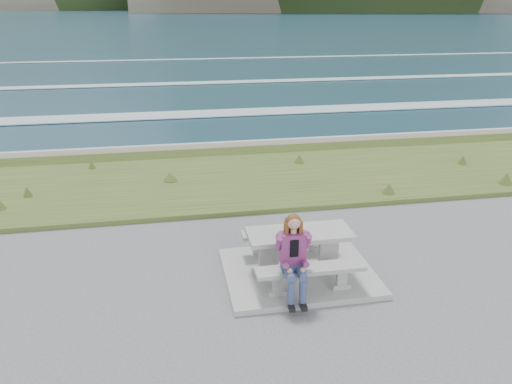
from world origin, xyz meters
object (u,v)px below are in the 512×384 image
(picnic_table, at_px, (299,240))
(bench_landward, at_px, (310,273))
(bench_seaward, at_px, (289,235))
(seated_woman, at_px, (294,269))

(picnic_table, bearing_deg, bench_landward, -90.00)
(bench_seaward, xyz_separation_m, seated_woman, (-0.31, -1.53, 0.16))
(bench_seaward, distance_m, seated_woman, 1.57)
(picnic_table, distance_m, seated_woman, 0.89)
(bench_seaward, bearing_deg, bench_landward, -90.00)
(bench_landward, height_order, bench_seaward, same)
(bench_seaward, height_order, seated_woman, seated_woman)
(picnic_table, xyz_separation_m, bench_seaward, (0.00, 0.70, -0.23))
(bench_landward, distance_m, seated_woman, 0.37)
(picnic_table, xyz_separation_m, bench_landward, (0.00, -0.70, -0.23))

